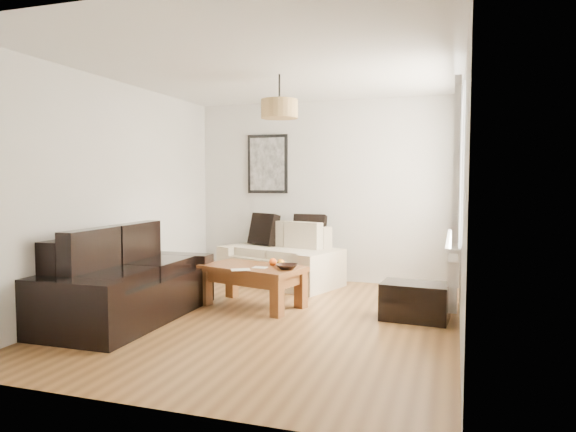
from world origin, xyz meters
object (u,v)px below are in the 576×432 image
(coffee_table, at_px, (253,286))
(ottoman, at_px, (415,301))
(sofa_leather, at_px, (129,277))
(loveseat_cream, at_px, (280,255))

(coffee_table, bearing_deg, ottoman, -0.21)
(sofa_leather, xyz_separation_m, ottoman, (2.88, 0.88, -0.25))
(loveseat_cream, bearing_deg, ottoman, -15.48)
(loveseat_cream, relative_size, sofa_leather, 0.80)
(coffee_table, distance_m, ottoman, 1.83)
(ottoman, bearing_deg, coffee_table, 179.79)
(sofa_leather, distance_m, ottoman, 3.02)
(sofa_leather, height_order, ottoman, sofa_leather)
(loveseat_cream, xyz_separation_m, ottoman, (1.95, -1.33, -0.21))
(sofa_leather, relative_size, ottoman, 2.99)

